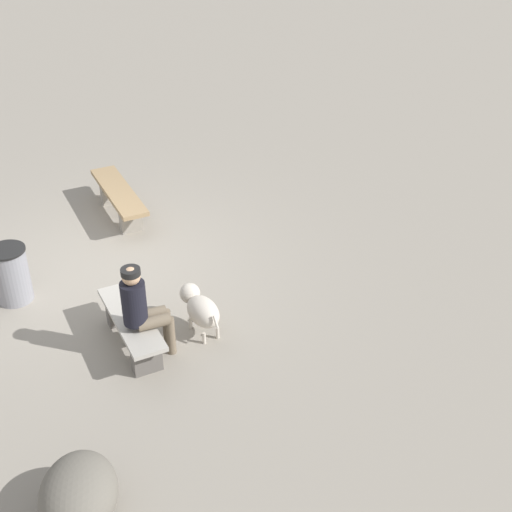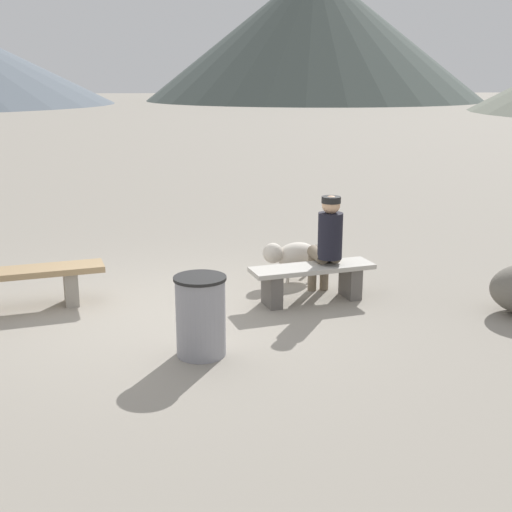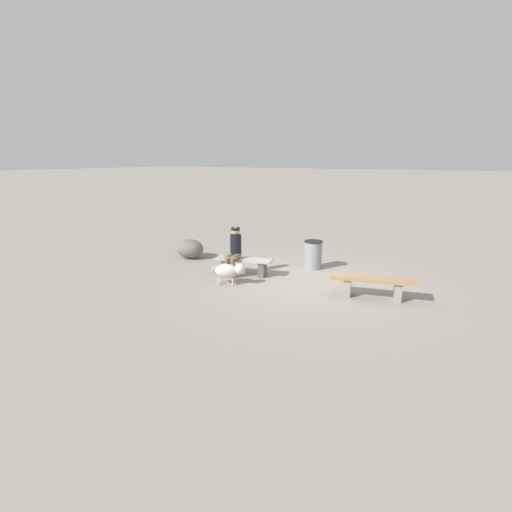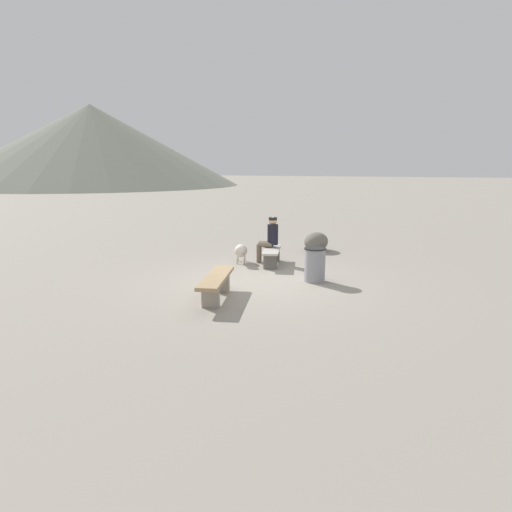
# 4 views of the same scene
# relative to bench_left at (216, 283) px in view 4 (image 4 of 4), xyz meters

# --- Properties ---
(ground) EXTENTS (210.00, 210.00, 0.06)m
(ground) POSITION_rel_bench_left_xyz_m (1.59, -0.30, -0.37)
(ground) COLOR gray
(bench_left) EXTENTS (1.90, 0.86, 0.48)m
(bench_left) POSITION_rel_bench_left_xyz_m (0.00, 0.00, 0.00)
(bench_left) COLOR gray
(bench_left) RESTS_ON ground
(bench_right) EXTENTS (1.56, 0.77, 0.44)m
(bench_right) POSITION_rel_bench_left_xyz_m (3.40, -0.02, -0.05)
(bench_right) COLOR #605B56
(bench_right) RESTS_ON ground
(seated_person) EXTENTS (0.37, 0.59, 1.28)m
(seated_person) POSITION_rel_bench_left_xyz_m (3.60, 0.12, 0.39)
(seated_person) COLOR black
(seated_person) RESTS_ON ground
(dog) EXTENTS (0.83, 0.52, 0.54)m
(dog) POSITION_rel_bench_left_xyz_m (3.27, 0.85, 0.01)
(dog) COLOR beige
(dog) RESTS_ON ground
(trash_bin) EXTENTS (0.51, 0.51, 0.79)m
(trash_bin) POSITION_rel_bench_left_xyz_m (2.06, -1.53, 0.06)
(trash_bin) COLOR gray
(trash_bin) RESTS_ON ground
(boulder) EXTENTS (1.02, 0.84, 0.58)m
(boulder) POSITION_rel_bench_left_xyz_m (5.81, -0.67, -0.05)
(boulder) COLOR #6B665B
(boulder) RESTS_ON ground
(distant_peak_2) EXTENTS (39.66, 39.66, 10.78)m
(distant_peak_2) POSITION_rel_bench_left_xyz_m (42.20, 39.26, 5.05)
(distant_peak_2) COLOR gray
(distant_peak_2) RESTS_ON ground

